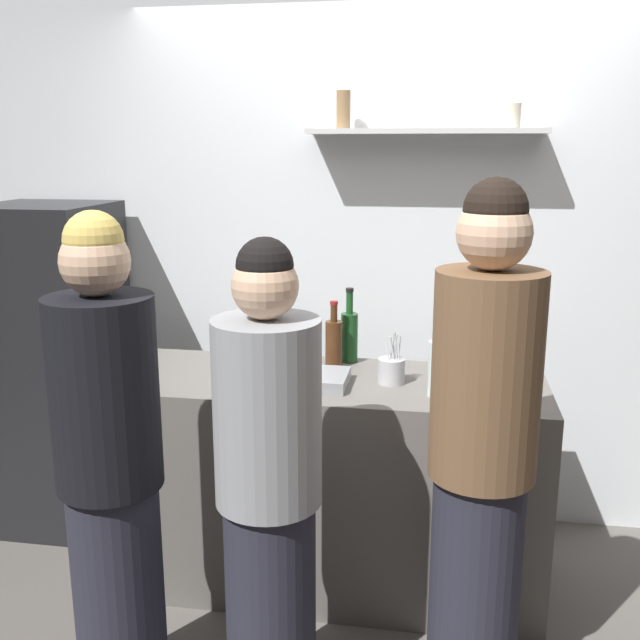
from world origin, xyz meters
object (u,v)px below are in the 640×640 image
object	(u,v)px
refrigerator	(55,367)
water_bottle_plastic	(439,367)
baking_pan	(306,379)
person_brown_jacket	(482,459)
person_grey_hoodie	(269,491)
wine_bottle_amber_glass	(334,342)
utensil_holder	(391,370)
person_blonde	(111,473)
wine_bottle_green_glass	(349,335)

from	to	relation	value
refrigerator	water_bottle_plastic	bearing A→B (deg)	-13.77
baking_pan	person_brown_jacket	xyz separation A→B (m)	(0.67, -0.54, -0.06)
baking_pan	person_grey_hoodie	distance (m)	0.69
person_grey_hoodie	person_brown_jacket	distance (m)	0.69
baking_pan	wine_bottle_amber_glass	bearing A→B (deg)	73.37
water_bottle_plastic	person_grey_hoodie	size ratio (longest dim) A/B	0.16
water_bottle_plastic	utensil_holder	bearing A→B (deg)	146.68
person_grey_hoodie	person_blonde	xyz separation A→B (m)	(-0.52, -0.04, 0.04)
water_bottle_plastic	person_blonde	xyz separation A→B (m)	(-1.04, -0.67, -0.21)
person_grey_hoodie	person_blonde	size ratio (longest dim) A/B	0.96
water_bottle_plastic	person_blonde	bearing A→B (deg)	-147.05
person_grey_hoodie	person_brown_jacket	world-z (taller)	person_brown_jacket
utensil_holder	person_blonde	world-z (taller)	person_blonde
utensil_holder	person_blonde	xyz separation A→B (m)	(-0.85, -0.80, -0.14)
utensil_holder	wine_bottle_amber_glass	size ratio (longest dim) A/B	0.75
baking_pan	wine_bottle_green_glass	bearing A→B (deg)	69.46
utensil_holder	water_bottle_plastic	bearing A→B (deg)	-33.32
wine_bottle_amber_glass	person_blonde	size ratio (longest dim) A/B	0.18
wine_bottle_amber_glass	person_brown_jacket	size ratio (longest dim) A/B	0.17
wine_bottle_green_glass	person_blonde	size ratio (longest dim) A/B	0.20
baking_pan	person_blonde	distance (m)	0.89
refrigerator	utensil_holder	distance (m)	1.71
baking_pan	person_grey_hoodie	size ratio (longest dim) A/B	0.21
refrigerator	person_brown_jacket	distance (m)	2.22
wine_bottle_green_glass	person_blonde	bearing A→B (deg)	-120.86
baking_pan	wine_bottle_green_glass	size ratio (longest dim) A/B	1.02
refrigerator	utensil_holder	xyz separation A→B (m)	(1.67, -0.33, 0.18)
utensil_holder	person_brown_jacket	bearing A→B (deg)	-61.75
utensil_holder	wine_bottle_amber_glass	distance (m)	0.32
refrigerator	water_bottle_plastic	size ratio (longest dim) A/B	6.06
utensil_holder	water_bottle_plastic	distance (m)	0.24
refrigerator	person_brown_jacket	world-z (taller)	person_brown_jacket
person_grey_hoodie	baking_pan	bearing A→B (deg)	113.93
baking_pan	utensil_holder	size ratio (longest dim) A/B	1.54
water_bottle_plastic	person_grey_hoodie	world-z (taller)	person_grey_hoodie
refrigerator	wine_bottle_green_glass	xyz separation A→B (m)	(1.46, -0.06, 0.25)
person_grey_hoodie	wine_bottle_green_glass	bearing A→B (deg)	106.42
refrigerator	water_bottle_plastic	xyz separation A→B (m)	(1.86, -0.46, 0.24)
wine_bottle_amber_glass	person_grey_hoodie	bearing A→B (deg)	-94.31
water_bottle_plastic	person_brown_jacket	size ratio (longest dim) A/B	0.15
refrigerator	wine_bottle_amber_glass	xyz separation A→B (m)	(1.41, -0.15, 0.23)
water_bottle_plastic	wine_bottle_amber_glass	bearing A→B (deg)	146.16
wine_bottle_amber_glass	utensil_holder	bearing A→B (deg)	-34.20
baking_pan	water_bottle_plastic	size ratio (longest dim) A/B	1.29
person_blonde	person_grey_hoodie	bearing A→B (deg)	37.05
baking_pan	wine_bottle_green_glass	xyz separation A→B (m)	(0.13, 0.35, 0.10)
refrigerator	wine_bottle_amber_glass	world-z (taller)	refrigerator
utensil_holder	person_blonde	distance (m)	1.17
wine_bottle_green_glass	wine_bottle_amber_glass	world-z (taller)	wine_bottle_green_glass
wine_bottle_green_glass	person_grey_hoodie	xyz separation A→B (m)	(-0.13, -1.03, -0.26)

